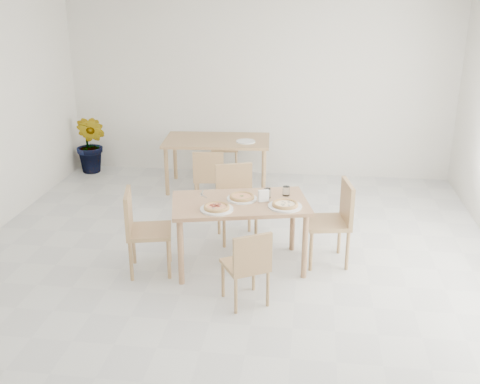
# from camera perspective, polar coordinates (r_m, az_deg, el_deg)

# --- Properties ---
(main_table) EXTENTS (1.56, 1.10, 0.75)m
(main_table) POSITION_cam_1_polar(r_m,az_deg,el_deg) (5.91, 0.00, -1.78)
(main_table) COLOR #A67655
(main_table) RESTS_ON ground
(chair_south) EXTENTS (0.52, 0.52, 0.77)m
(chair_south) POSITION_cam_1_polar(r_m,az_deg,el_deg) (5.27, 0.84, -7.23)
(chair_south) COLOR tan
(chair_south) RESTS_ON ground
(chair_north) EXTENTS (0.56, 0.56, 0.89)m
(chair_north) POSITION_cam_1_polar(r_m,az_deg,el_deg) (6.67, -0.44, -0.47)
(chair_north) COLOR tan
(chair_north) RESTS_ON ground
(chair_west) EXTENTS (0.54, 0.54, 0.91)m
(chair_west) POSITION_cam_1_polar(r_m,az_deg,el_deg) (5.94, -10.05, -3.40)
(chair_west) COLOR tan
(chair_west) RESTS_ON ground
(chair_east) EXTENTS (0.53, 0.53, 0.92)m
(chair_east) POSITION_cam_1_polar(r_m,az_deg,el_deg) (6.14, 9.64, -2.49)
(chair_east) COLOR tan
(chair_east) RESTS_ON ground
(plate_margherita) EXTENTS (0.32, 0.32, 0.02)m
(plate_margherita) POSITION_cam_1_polar(r_m,az_deg,el_deg) (5.93, 0.19, -0.68)
(plate_margherita) COLOR white
(plate_margherita) RESTS_ON main_table
(plate_mushroom) EXTENTS (0.35, 0.35, 0.02)m
(plate_mushroom) POSITION_cam_1_polar(r_m,az_deg,el_deg) (5.75, 4.59, -1.45)
(plate_mushroom) COLOR white
(plate_mushroom) RESTS_ON main_table
(plate_pepperoni) EXTENTS (0.33, 0.33, 0.02)m
(plate_pepperoni) POSITION_cam_1_polar(r_m,az_deg,el_deg) (5.66, -2.38, -1.75)
(plate_pepperoni) COLOR white
(plate_pepperoni) RESTS_ON main_table
(pizza_margherita) EXTENTS (0.32, 0.32, 0.03)m
(pizza_margherita) POSITION_cam_1_polar(r_m,az_deg,el_deg) (5.92, 0.19, -0.48)
(pizza_margherita) COLOR #E7AC6D
(pizza_margherita) RESTS_ON plate_margherita
(pizza_mushroom) EXTENTS (0.31, 0.31, 0.03)m
(pizza_mushroom) POSITION_cam_1_polar(r_m,az_deg,el_deg) (5.74, 4.60, -1.24)
(pizza_mushroom) COLOR #E7AC6D
(pizza_mushroom) RESTS_ON plate_mushroom
(pizza_pepperoni) EXTENTS (0.35, 0.35, 0.03)m
(pizza_pepperoni) POSITION_cam_1_polar(r_m,az_deg,el_deg) (5.65, -2.39, -1.54)
(pizza_pepperoni) COLOR #E7AC6D
(pizza_pepperoni) RESTS_ON plate_pepperoni
(tumbler_a) EXTENTS (0.08, 0.08, 0.10)m
(tumbler_a) POSITION_cam_1_polar(r_m,az_deg,el_deg) (6.05, 4.72, 0.10)
(tumbler_a) COLOR white
(tumbler_a) RESTS_ON main_table
(tumbler_b) EXTENTS (0.07, 0.07, 0.10)m
(tumbler_b) POSITION_cam_1_polar(r_m,az_deg,el_deg) (5.97, 2.80, -0.13)
(tumbler_b) COLOR white
(tumbler_b) RESTS_ON main_table
(napkin_holder) EXTENTS (0.13, 0.10, 0.13)m
(napkin_holder) POSITION_cam_1_polar(r_m,az_deg,el_deg) (5.84, 2.40, -0.46)
(napkin_holder) COLOR silver
(napkin_holder) RESTS_ON main_table
(fork_a) EXTENTS (0.11, 0.14, 0.01)m
(fork_a) POSITION_cam_1_polar(r_m,az_deg,el_deg) (6.04, -3.74, -0.38)
(fork_a) COLOR silver
(fork_a) RESTS_ON main_table
(fork_b) EXTENTS (0.03, 0.19, 0.01)m
(fork_b) POSITION_cam_1_polar(r_m,az_deg,el_deg) (6.11, -3.88, -0.13)
(fork_b) COLOR silver
(fork_b) RESTS_ON main_table
(second_table) EXTENTS (1.59, 0.99, 0.75)m
(second_table) POSITION_cam_1_polar(r_m,az_deg,el_deg) (8.30, -2.35, 4.84)
(second_table) COLOR tan
(second_table) RESTS_ON ground
(chair_back_s) EXTENTS (0.45, 0.45, 0.82)m
(chair_back_s) POSITION_cam_1_polar(r_m,az_deg,el_deg) (7.58, -3.17, 1.77)
(chair_back_s) COLOR tan
(chair_back_s) RESTS_ON ground
(chair_back_n) EXTENTS (0.48, 0.48, 0.85)m
(chair_back_n) POSITION_cam_1_polar(r_m,az_deg,el_deg) (9.07, -1.56, 5.05)
(chair_back_n) COLOR tan
(chair_back_n) RESTS_ON ground
(plate_empty) EXTENTS (0.27, 0.27, 0.02)m
(plate_empty) POSITION_cam_1_polar(r_m,az_deg,el_deg) (8.12, 0.59, 5.16)
(plate_empty) COLOR white
(plate_empty) RESTS_ON second_table
(potted_plant) EXTENTS (0.65, 0.60, 0.95)m
(potted_plant) POSITION_cam_1_polar(r_m,az_deg,el_deg) (9.34, -14.85, 4.70)
(potted_plant) COLOR #1E6422
(potted_plant) RESTS_ON ground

